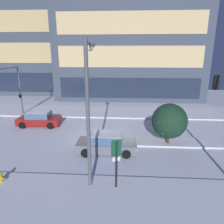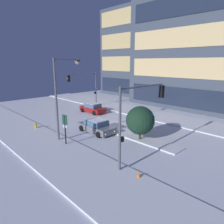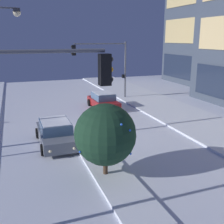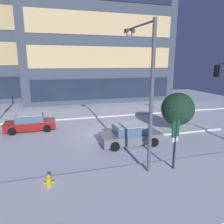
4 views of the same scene
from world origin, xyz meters
name	(u,v)px [view 2 (image 2 of 4)]	position (x,y,z in m)	size (l,w,h in m)	color
ground	(107,126)	(0.00, 0.00, 0.00)	(52.00, 52.00, 0.00)	silver
curb_strip_near	(42,144)	(0.00, -8.45, 0.07)	(52.00, 5.20, 0.14)	silver
curb_strip_far	(149,114)	(0.00, 8.45, 0.07)	(52.00, 5.20, 0.14)	silver
median_strip	(140,138)	(5.55, -0.56, 0.07)	(9.00, 1.80, 0.14)	silver
office_tower_main	(209,9)	(2.81, 19.39, 15.75)	(22.96, 11.33, 31.49)	#424C5B
office_tower_secondary	(135,53)	(-14.91, 22.58, 9.67)	(13.34, 10.12, 19.33)	#424C5B
car_near	(96,126)	(0.86, -2.41, 0.71)	(4.60, 2.14, 1.49)	slate
car_far	(93,108)	(-6.67, 3.06, 0.71)	(4.44, 2.14, 1.49)	maroon
traffic_light_corner_far_left	(85,83)	(-10.20, 4.37, 4.17)	(0.32, 5.81, 5.96)	#565960
traffic_light_corner_near_right	(139,110)	(8.59, -4.63, 4.24)	(0.32, 5.25, 6.11)	#565960
street_lamp_arched	(63,88)	(0.21, -5.98, 5.21)	(0.63, 3.04, 8.03)	#565960
fire_hydrant	(36,126)	(-4.96, -6.80, 0.37)	(0.48, 0.26, 0.78)	gold
parking_info_sign	(65,126)	(1.76, -6.86, 1.90)	(0.54, 0.22, 2.95)	black
decorated_tree_median	(140,120)	(5.77, -0.85, 2.07)	(2.82, 2.82, 3.49)	#473323
construction_cone	(139,175)	(10.18, -6.43, 0.28)	(0.36, 0.36, 0.55)	orange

